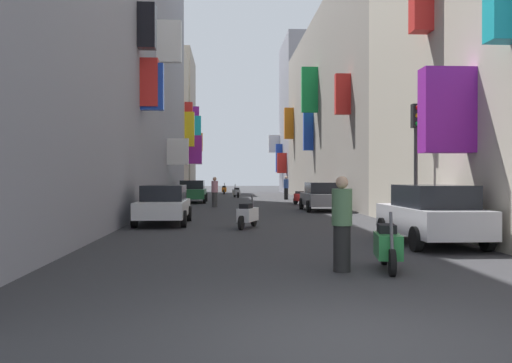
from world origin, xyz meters
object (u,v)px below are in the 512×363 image
parked_car_silver (431,214)px  traffic_light_near_corner (416,145)px  pedestrian_near_left (286,188)px  scooter_orange (224,190)px  parked_car_white (164,204)px  scooter_silver (236,192)px  scooter_red (301,198)px  parked_car_grey (323,196)px  scooter_green (388,246)px  pedestrian_crossing (215,192)px  pedestrian_near_right (342,224)px  parked_car_green (192,191)px  scooter_white (248,215)px

parked_car_silver → traffic_light_near_corner: traffic_light_near_corner is taller
pedestrian_near_left → traffic_light_near_corner: bearing=-86.9°
parked_car_silver → traffic_light_near_corner: size_ratio=1.02×
scooter_orange → parked_car_white: bearing=-93.5°
traffic_light_near_corner → parked_car_white: bearing=156.5°
scooter_silver → scooter_red: size_ratio=1.06×
parked_car_grey → scooter_green: parked_car_grey is taller
parked_car_silver → scooter_orange: bearing=97.5°
scooter_silver → pedestrian_near_left: (3.76, -4.00, 0.44)m
pedestrian_crossing → pedestrian_near_right: size_ratio=0.98×
scooter_orange → traffic_light_near_corner: 39.02m
parked_car_grey → pedestrian_near_left: size_ratio=2.19×
scooter_silver → scooter_orange: same height
scooter_silver → parked_car_white: bearing=-97.1°
pedestrian_near_right → parked_car_silver: bearing=50.8°
parked_car_green → scooter_white: size_ratio=2.33×
traffic_light_near_corner → parked_car_green: bearing=111.7°
parked_car_silver → scooter_white: bearing=133.5°
scooter_silver → traffic_light_near_corner: size_ratio=0.48×
scooter_white → parked_car_grey: bearing=65.7°
parked_car_silver → parked_car_grey: (-0.33, 14.22, -0.04)m
parked_car_green → scooter_green: bearing=-79.0°
parked_car_green → scooter_orange: parked_car_green is taller
scooter_silver → traffic_light_near_corner: 29.69m
parked_car_silver → scooter_white: 6.66m
scooter_green → scooter_white: bearing=105.1°
parked_car_white → pedestrian_crossing: bearing=81.8°
parked_car_silver → scooter_green: bearing=-121.1°
scooter_red → pedestrian_near_left: bearing=90.5°
scooter_white → pedestrian_near_left: bearing=80.5°
scooter_silver → pedestrian_crossing: 14.12m
scooter_silver → parked_car_silver: bearing=-82.1°
parked_car_green → scooter_green: 28.09m
pedestrian_crossing → pedestrian_near_left: 11.34m
scooter_green → scooter_orange: bearing=94.1°
parked_car_green → pedestrian_near_left: bearing=32.2°
scooter_green → pedestrian_near_left: 31.99m
scooter_orange → scooter_white: bearing=-88.6°
parked_car_green → scooter_white: bearing=-80.9°
parked_car_white → scooter_green: size_ratio=2.39×
scooter_red → pedestrian_crossing: (-5.36, -2.05, 0.41)m
parked_car_white → scooter_green: parked_car_white is taller
parked_car_green → pedestrian_near_left: (6.93, 4.37, 0.12)m
pedestrian_near_left → scooter_red: bearing=-89.5°
parked_car_white → pedestrian_crossing: pedestrian_crossing is taller
pedestrian_crossing → pedestrian_near_left: bearing=62.2°
parked_car_grey → scooter_red: parked_car_grey is taller
scooter_orange → pedestrian_crossing: pedestrian_crossing is taller
scooter_white → scooter_orange: same height
scooter_green → pedestrian_near_right: (-0.90, -0.13, 0.43)m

